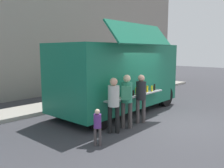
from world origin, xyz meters
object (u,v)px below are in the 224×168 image
customer_mid_with_backpack (127,96)px  customer_rear_waiting (114,100)px  trash_bin (135,84)px  child_near_queue (97,124)px  food_truck_main (119,75)px  customer_front_ordering (141,94)px

customer_mid_with_backpack → customer_rear_waiting: 0.62m
trash_bin → customer_rear_waiting: 7.46m
child_near_queue → food_truck_main: bearing=-0.3°
food_truck_main → trash_bin: bearing=26.6°
customer_front_ordering → child_near_queue: 2.53m
trash_bin → food_truck_main: bearing=-150.8°
food_truck_main → customer_rear_waiting: bearing=-144.1°
customer_rear_waiting → child_near_queue: customer_rear_waiting is taller
food_truck_main → customer_rear_waiting: (-2.11, -1.68, -0.50)m
food_truck_main → customer_mid_with_backpack: 2.29m
customer_mid_with_backpack → child_near_queue: customer_mid_with_backpack is taller
customer_front_ordering → child_near_queue: customer_front_ordering is taller
trash_bin → customer_mid_with_backpack: 6.95m
food_truck_main → customer_mid_with_backpack: bearing=-134.0°
food_truck_main → customer_front_ordering: (-0.67, -1.66, -0.51)m
customer_mid_with_backpack → customer_front_ordering: bearing=-34.5°
child_near_queue → trash_bin: bearing=-2.4°
customer_rear_waiting → food_truck_main: bearing=-5.9°
trash_bin → customer_mid_with_backpack: customer_mid_with_backpack is taller
food_truck_main → customer_mid_with_backpack: (-1.49, -1.68, -0.45)m
food_truck_main → customer_front_ordering: size_ratio=3.41×
customer_front_ordering → customer_rear_waiting: (-1.44, -0.02, 0.01)m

